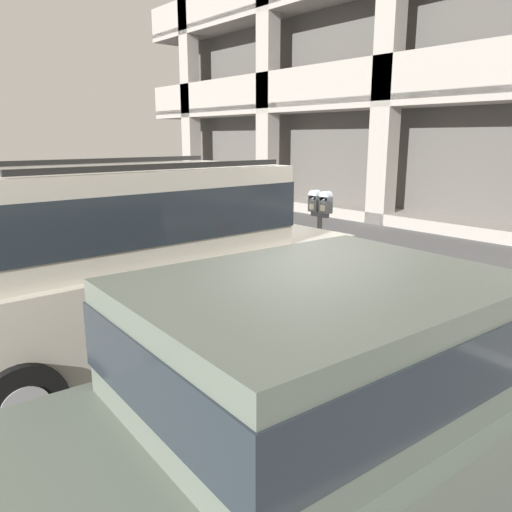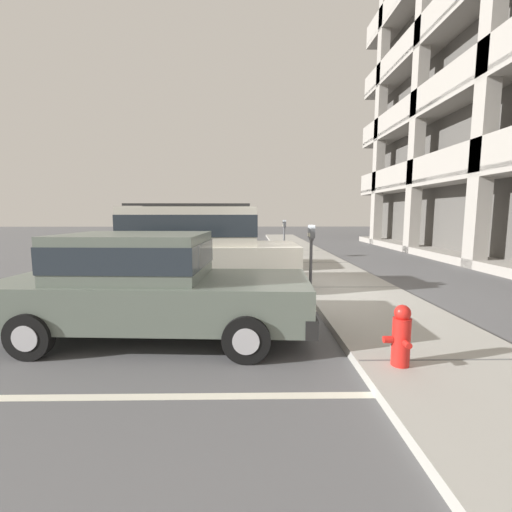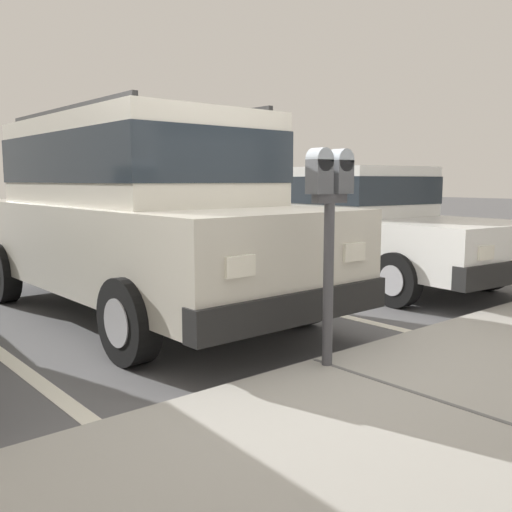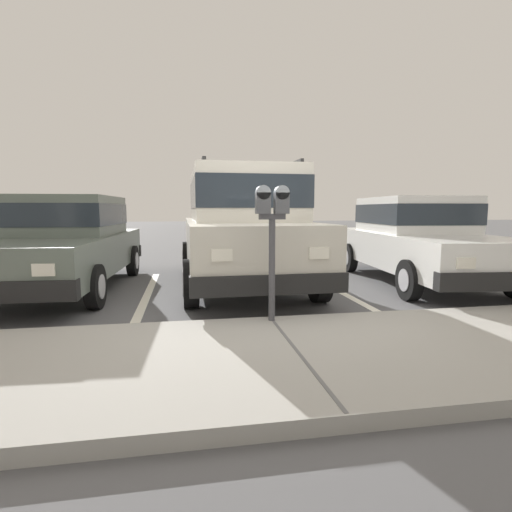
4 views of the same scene
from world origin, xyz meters
name	(u,v)px [view 3 (image 3 of 4)]	position (x,y,z in m)	size (l,w,h in m)	color
ground_plane	(292,375)	(0.00, 0.00, -0.05)	(80.00, 80.00, 0.10)	#565659
sidewalk	(454,416)	(0.00, 1.30, 0.06)	(40.00, 2.20, 0.12)	#9E9B93
parking_stall_lines	(15,364)	(1.52, -1.40, 0.00)	(12.26, 4.80, 0.01)	silver
silver_suv	(136,208)	(-0.03, -2.34, 1.09)	(2.05, 4.79, 2.03)	beige
red_sedan	(356,221)	(-3.23, -2.13, 0.82)	(2.15, 4.62, 1.54)	silver
parking_meter_near	(330,205)	(0.01, 0.35, 1.20)	(0.35, 0.12, 1.45)	#47474C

